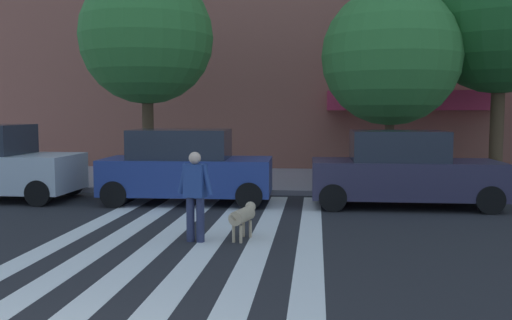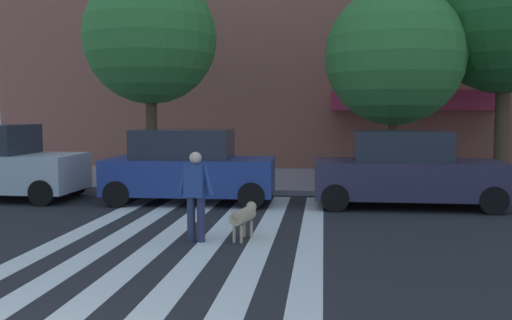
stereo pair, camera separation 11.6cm
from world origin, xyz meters
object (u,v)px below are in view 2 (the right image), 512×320
at_px(street_tree_nearest, 150,38).
at_px(pedestrian_dog_walker, 196,191).
at_px(parked_car_third_in_line, 406,171).
at_px(street_tree_middle, 395,56).
at_px(street_tree_further, 505,20).
at_px(dog_on_leash, 244,216).
at_px(parked_car_behind_first, 188,167).

xyz_separation_m(street_tree_nearest, pedestrian_dog_walker, (2.97, -6.85, -3.66)).
distance_m(parked_car_third_in_line, street_tree_middle, 4.08).
bearing_deg(street_tree_further, dog_on_leash, -132.26).
relative_size(parked_car_third_in_line, dog_on_leash, 4.28).
relative_size(street_tree_nearest, street_tree_further, 0.91).
xyz_separation_m(street_tree_nearest, street_tree_middle, (7.28, 0.08, -0.63)).
xyz_separation_m(parked_car_third_in_line, street_tree_further, (3.27, 3.49, 4.16)).
xyz_separation_m(parked_car_third_in_line, pedestrian_dog_walker, (-4.31, -4.22, 0.03)).
height_order(parked_car_behind_first, street_tree_nearest, street_tree_nearest).
height_order(parked_car_behind_first, parked_car_third_in_line, parked_car_behind_first).
height_order(street_tree_middle, pedestrian_dog_walker, street_tree_middle).
relative_size(parked_car_behind_first, street_tree_further, 0.61).
xyz_separation_m(street_tree_middle, street_tree_further, (3.28, 0.79, 1.10)).
bearing_deg(parked_car_behind_first, street_tree_nearest, 124.31).
distance_m(street_tree_nearest, street_tree_middle, 7.31).
relative_size(street_tree_middle, street_tree_further, 0.82).
bearing_deg(pedestrian_dog_walker, dog_on_leash, 18.84).
xyz_separation_m(street_tree_nearest, dog_on_leash, (3.81, -6.56, -4.14)).
xyz_separation_m(parked_car_behind_first, street_tree_further, (8.76, 3.49, 4.14)).
bearing_deg(pedestrian_dog_walker, street_tree_nearest, 113.47).
bearing_deg(street_tree_further, street_tree_nearest, -175.33).
height_order(street_tree_nearest, street_tree_middle, street_tree_nearest).
bearing_deg(street_tree_nearest, street_tree_further, 4.67).
relative_size(street_tree_nearest, pedestrian_dog_walker, 3.95).
height_order(parked_car_behind_first, pedestrian_dog_walker, parked_car_behind_first).
height_order(parked_car_third_in_line, street_tree_nearest, street_tree_nearest).
height_order(street_tree_further, dog_on_leash, street_tree_further).
bearing_deg(parked_car_third_in_line, street_tree_further, 46.82).
xyz_separation_m(parked_car_behind_first, street_tree_nearest, (-1.79, 2.63, 3.67)).
bearing_deg(dog_on_leash, parked_car_behind_first, 117.16).
bearing_deg(street_tree_nearest, dog_on_leash, -59.85).
bearing_deg(dog_on_leash, parked_car_third_in_line, 48.58).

